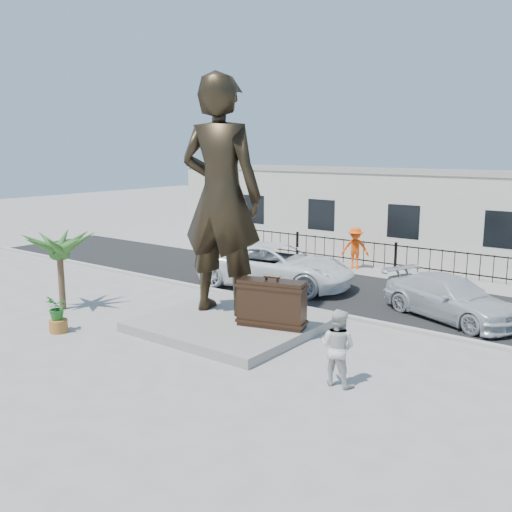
{
  "coord_description": "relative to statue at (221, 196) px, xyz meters",
  "views": [
    {
      "loc": [
        10.68,
        -12.02,
        5.68
      ],
      "look_at": [
        0.0,
        2.0,
        2.3
      ],
      "focal_mm": 40.0,
      "sensor_mm": 36.0,
      "label": 1
    }
  ],
  "objects": [
    {
      "name": "curb",
      "position": [
        1.32,
        2.63,
        -4.06
      ],
      "size": [
        40.0,
        0.25,
        0.12
      ],
      "primitive_type": "cube",
      "color": "#A5A399",
      "rests_on": "ground"
    },
    {
      "name": "fence",
      "position": [
        1.32,
        10.93,
        -3.52
      ],
      "size": [
        22.0,
        0.1,
        1.2
      ],
      "primitive_type": "cube",
      "color": "black",
      "rests_on": "ground"
    },
    {
      "name": "ground",
      "position": [
        1.32,
        -1.87,
        -4.12
      ],
      "size": [
        100.0,
        100.0,
        0.0
      ],
      "primitive_type": "plane",
      "color": "#9E9991",
      "rests_on": "ground"
    },
    {
      "name": "statue",
      "position": [
        0.0,
        0.0,
        0.0
      ],
      "size": [
        3.09,
        2.34,
        7.65
      ],
      "primitive_type": "imported",
      "rotation": [
        0.0,
        0.0,
        3.34
      ],
      "color": "#2C2316",
      "rests_on": "plinth"
    },
    {
      "name": "worker",
      "position": [
        -0.27,
        9.91,
        -3.12
      ],
      "size": [
        1.46,
        1.21,
        1.96
      ],
      "primitive_type": "imported",
      "rotation": [
        0.0,
        0.0,
        0.45
      ],
      "color": "#FF4F0D",
      "rests_on": "far_sidewalk"
    },
    {
      "name": "plinth",
      "position": [
        0.82,
        -0.37,
        -3.97
      ],
      "size": [
        5.2,
        5.2,
        0.3
      ],
      "primitive_type": "cube",
      "color": "gray",
      "rests_on": "ground"
    },
    {
      "name": "car_white",
      "position": [
        -1.18,
        4.76,
        -3.22
      ],
      "size": [
        6.85,
        4.15,
        1.78
      ],
      "primitive_type": "imported",
      "rotation": [
        0.0,
        0.0,
        1.77
      ],
      "color": "white",
      "rests_on": "street"
    },
    {
      "name": "building",
      "position": [
        1.32,
        15.13,
        -1.92
      ],
      "size": [
        28.0,
        7.0,
        4.4
      ],
      "primitive_type": "cube",
      "color": "silver",
      "rests_on": "ground"
    },
    {
      "name": "street",
      "position": [
        1.32,
        6.13,
        -4.12
      ],
      "size": [
        40.0,
        7.0,
        0.01
      ],
      "primitive_type": "cube",
      "color": "black",
      "rests_on": "ground"
    },
    {
      "name": "planter",
      "position": [
        -3.2,
        -4.09,
        -3.92
      ],
      "size": [
        0.56,
        0.56,
        0.4
      ],
      "primitive_type": "cylinder",
      "color": "#A0652A",
      "rests_on": "ground"
    },
    {
      "name": "far_sidewalk",
      "position": [
        1.32,
        10.13,
        -4.11
      ],
      "size": [
        40.0,
        2.5,
        0.02
      ],
      "primitive_type": "cube",
      "color": "#9E9991",
      "rests_on": "ground"
    },
    {
      "name": "suitcase",
      "position": [
        2.28,
        -0.34,
        -3.1
      ],
      "size": [
        2.14,
        1.18,
        1.44
      ],
      "primitive_type": "cube",
      "rotation": [
        0.0,
        0.0,
        0.27
      ],
      "color": "#342116",
      "rests_on": "plinth"
    },
    {
      "name": "shrub",
      "position": [
        -3.2,
        -4.09,
        -3.34
      ],
      "size": [
        0.84,
        0.78,
        0.77
      ],
      "primitive_type": "imported",
      "rotation": [
        0.0,
        0.0,
        -0.29
      ],
      "color": "#236B22",
      "rests_on": "planter"
    },
    {
      "name": "tourist",
      "position": [
        5.66,
        -2.32,
        -3.18
      ],
      "size": [
        0.93,
        0.73,
        1.89
      ],
      "primitive_type": "imported",
      "rotation": [
        0.0,
        0.0,
        3.16
      ],
      "color": "silver",
      "rests_on": "ground"
    },
    {
      "name": "palm_tree",
      "position": [
        -5.34,
        -2.48,
        -4.12
      ],
      "size": [
        1.8,
        1.8,
        3.2
      ],
      "primitive_type": null,
      "color": "#2B5820",
      "rests_on": "ground"
    },
    {
      "name": "car_silver",
      "position": [
        6.0,
        4.7,
        -3.4
      ],
      "size": [
        5.27,
        3.6,
        1.42
      ],
      "primitive_type": "imported",
      "rotation": [
        0.0,
        0.0,
        1.2
      ],
      "color": "silver",
      "rests_on": "street"
    }
  ]
}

